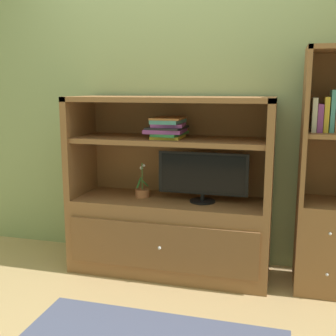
{
  "coord_description": "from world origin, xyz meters",
  "views": [
    {
      "loc": [
        0.79,
        -2.57,
        1.4
      ],
      "look_at": [
        0.0,
        0.35,
        0.82
      ],
      "focal_mm": 44.78,
      "sensor_mm": 36.0,
      "label": 1
    }
  ],
  "objects_px": {
    "upright_book_row": "(329,115)",
    "bookshelf_tall": "(328,211)",
    "media_console": "(170,215)",
    "magazine_stack": "(168,128)",
    "potted_plant": "(142,192)",
    "tv_monitor": "(203,176)"
  },
  "relations": [
    {
      "from": "media_console",
      "to": "bookshelf_tall",
      "type": "distance_m",
      "value": 1.14
    },
    {
      "from": "upright_book_row",
      "to": "bookshelf_tall",
      "type": "bearing_deg",
      "value": 13.4
    },
    {
      "from": "potted_plant",
      "to": "bookshelf_tall",
      "type": "distance_m",
      "value": 1.35
    },
    {
      "from": "potted_plant",
      "to": "upright_book_row",
      "type": "height_order",
      "value": "upright_book_row"
    },
    {
      "from": "potted_plant",
      "to": "upright_book_row",
      "type": "xyz_separation_m",
      "value": [
        1.32,
        -0.01,
        0.62
      ]
    },
    {
      "from": "magazine_stack",
      "to": "upright_book_row",
      "type": "xyz_separation_m",
      "value": [
        1.11,
        -0.0,
        0.11
      ]
    },
    {
      "from": "media_console",
      "to": "magazine_stack",
      "type": "bearing_deg",
      "value": -159.41
    },
    {
      "from": "bookshelf_tall",
      "to": "media_console",
      "type": "bearing_deg",
      "value": -179.83
    },
    {
      "from": "bookshelf_tall",
      "to": "potted_plant",
      "type": "bearing_deg",
      "value": 179.99
    },
    {
      "from": "magazine_stack",
      "to": "potted_plant",
      "type": "bearing_deg",
      "value": 177.41
    },
    {
      "from": "media_console",
      "to": "magazine_stack",
      "type": "distance_m",
      "value": 0.67
    },
    {
      "from": "magazine_stack",
      "to": "bookshelf_tall",
      "type": "bearing_deg",
      "value": 0.45
    },
    {
      "from": "media_console",
      "to": "upright_book_row",
      "type": "relative_size",
      "value": 5.41
    },
    {
      "from": "tv_monitor",
      "to": "bookshelf_tall",
      "type": "relative_size",
      "value": 0.4
    },
    {
      "from": "tv_monitor",
      "to": "media_console",
      "type": "bearing_deg",
      "value": 175.81
    },
    {
      "from": "tv_monitor",
      "to": "magazine_stack",
      "type": "relative_size",
      "value": 1.87
    },
    {
      "from": "magazine_stack",
      "to": "bookshelf_tall",
      "type": "relative_size",
      "value": 0.21
    },
    {
      "from": "tv_monitor",
      "to": "potted_plant",
      "type": "distance_m",
      "value": 0.5
    },
    {
      "from": "potted_plant",
      "to": "tv_monitor",
      "type": "bearing_deg",
      "value": -2.68
    },
    {
      "from": "magazine_stack",
      "to": "bookshelf_tall",
      "type": "distance_m",
      "value": 1.27
    },
    {
      "from": "tv_monitor",
      "to": "potted_plant",
      "type": "xyz_separation_m",
      "value": [
        -0.48,
        0.02,
        -0.16
      ]
    },
    {
      "from": "bookshelf_tall",
      "to": "upright_book_row",
      "type": "height_order",
      "value": "bookshelf_tall"
    }
  ]
}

